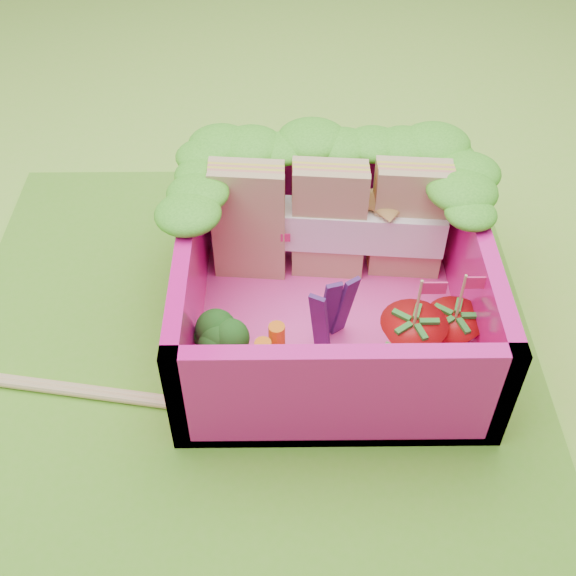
% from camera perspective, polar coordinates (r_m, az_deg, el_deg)
% --- Properties ---
extents(ground, '(14.00, 14.00, 0.00)m').
position_cam_1_polar(ground, '(3.31, -3.30, -4.51)').
color(ground, '#92DB3D').
rests_on(ground, ground).
extents(placemat, '(2.60, 2.60, 0.03)m').
position_cam_1_polar(placemat, '(3.30, -3.31, -4.34)').
color(placemat, '#61AE27').
rests_on(placemat, ground).
extents(bento_floor, '(1.30, 1.30, 0.05)m').
position_cam_1_polar(bento_floor, '(3.32, 3.29, -2.72)').
color(bento_floor, '#F83FA6').
rests_on(bento_floor, placemat).
extents(bento_box, '(1.30, 1.30, 0.55)m').
position_cam_1_polar(bento_box, '(3.14, 3.47, 0.35)').
color(bento_box, '#E21385').
rests_on(bento_box, placemat).
extents(lettuce_ruffle, '(1.43, 0.77, 0.11)m').
position_cam_1_polar(lettuce_ruffle, '(3.29, 3.29, 10.21)').
color(lettuce_ruffle, '#37971B').
rests_on(lettuce_ruffle, bento_box).
extents(sandwich_stack, '(1.09, 0.26, 0.60)m').
position_cam_1_polar(sandwich_stack, '(3.36, 3.31, 5.28)').
color(sandwich_stack, tan).
rests_on(sandwich_stack, bento_floor).
extents(broccoli, '(0.31, 0.31, 0.26)m').
position_cam_1_polar(broccoli, '(2.98, -5.56, -4.39)').
color(broccoli, '#60A750').
rests_on(broccoli, bento_floor).
extents(carrot_sticks, '(0.12, 0.17, 0.25)m').
position_cam_1_polar(carrot_sticks, '(3.01, -1.42, -5.22)').
color(carrot_sticks, orange).
rests_on(carrot_sticks, bento_floor).
extents(purple_wedges, '(0.18, 0.14, 0.38)m').
position_cam_1_polar(purple_wedges, '(3.07, 3.45, -1.96)').
color(purple_wedges, '#3B1854').
rests_on(purple_wedges, bento_floor).
extents(strawberry_left, '(0.28, 0.28, 0.52)m').
position_cam_1_polar(strawberry_left, '(3.05, 9.65, -4.43)').
color(strawberry_left, '#B50B1A').
rests_on(strawberry_left, bento_floor).
extents(strawberry_right, '(0.25, 0.25, 0.49)m').
position_cam_1_polar(strawberry_right, '(3.13, 12.80, -3.71)').
color(strawberry_right, '#B50B1A').
rests_on(strawberry_right, bento_floor).
extents(snap_peas, '(0.60, 0.54, 0.05)m').
position_cam_1_polar(snap_peas, '(3.19, 10.63, -4.96)').
color(snap_peas, green).
rests_on(snap_peas, bento_floor).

